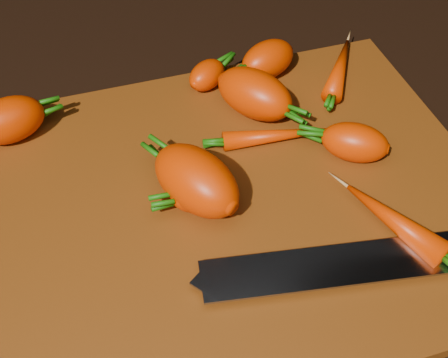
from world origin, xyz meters
name	(u,v)px	position (x,y,z in m)	size (l,w,h in m)	color
ground	(227,211)	(0.00, 0.00, -0.01)	(2.00, 2.00, 0.01)	black
cutting_board	(227,204)	(0.00, 0.00, 0.01)	(0.50, 0.40, 0.01)	brown
carrot_0	(9,120)	(-0.18, 0.15, 0.04)	(0.07, 0.05, 0.05)	#E93400
carrot_1	(202,190)	(-0.02, 0.00, 0.03)	(0.06, 0.04, 0.04)	#E93400
carrot_2	(255,94)	(0.07, 0.11, 0.04)	(0.09, 0.05, 0.05)	#E93400
carrot_3	(196,180)	(-0.03, 0.01, 0.04)	(0.10, 0.06, 0.06)	#E93400
carrot_4	(268,60)	(0.10, 0.17, 0.03)	(0.07, 0.04, 0.04)	#E93400
carrot_5	(207,75)	(0.03, 0.17, 0.03)	(0.05, 0.03, 0.03)	#E93400
carrot_6	(355,142)	(0.14, 0.02, 0.03)	(0.07, 0.04, 0.04)	#E93400
carrot_7	(340,67)	(0.18, 0.14, 0.02)	(0.11, 0.02, 0.02)	#E93400
carrot_8	(278,135)	(0.07, 0.06, 0.02)	(0.11, 0.02, 0.02)	#E93400
carrot_9	(394,220)	(0.13, -0.08, 0.03)	(0.11, 0.03, 0.03)	#E93400
knife	(364,262)	(0.09, -0.11, 0.02)	(0.38, 0.09, 0.02)	gray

